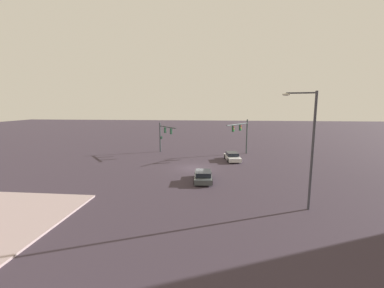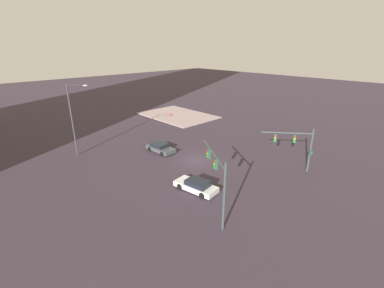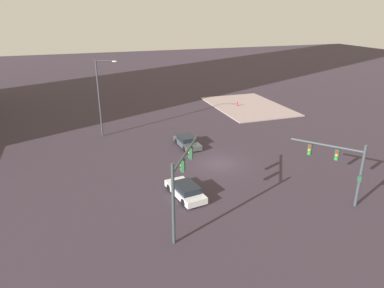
% 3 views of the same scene
% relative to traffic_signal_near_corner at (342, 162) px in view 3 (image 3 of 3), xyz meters
% --- Properties ---
extents(ground_plane, '(210.01, 210.01, 0.00)m').
position_rel_traffic_signal_near_corner_xyz_m(ground_plane, '(10.22, 6.20, -3.54)').
color(ground_plane, '#362C37').
extents(sidewalk_corner, '(15.62, 10.73, 0.15)m').
position_rel_traffic_signal_near_corner_xyz_m(sidewalk_corner, '(29.58, -7.31, -3.46)').
color(sidewalk_corner, '#A58E8E').
rests_on(sidewalk_corner, ground).
extents(traffic_signal_near_corner, '(4.87, 3.80, 5.29)m').
position_rel_traffic_signal_near_corner_xyz_m(traffic_signal_near_corner, '(0.00, 0.00, 0.00)').
color(traffic_signal_near_corner, '#384045').
rests_on(traffic_signal_near_corner, ground).
extents(traffic_signal_opposite_side, '(5.87, 3.85, 5.95)m').
position_rel_traffic_signal_near_corner_xyz_m(traffic_signal_opposite_side, '(0.65, 13.30, 0.56)').
color(traffic_signal_opposite_side, '#354041').
rests_on(traffic_signal_opposite_side, ground).
extents(streetlamp_curved_arm, '(0.93, 2.53, 9.48)m').
position_rel_traffic_signal_near_corner_xyz_m(streetlamp_curved_arm, '(22.72, 16.44, 1.88)').
color(streetlamp_curved_arm, '#3E3D48').
rests_on(streetlamp_curved_arm, ground).
extents(sedan_car_approaching, '(4.80, 2.50, 1.21)m').
position_rel_traffic_signal_near_corner_xyz_m(sedan_car_approaching, '(4.83, 11.60, -2.96)').
color(sedan_car_approaching, silver).
rests_on(sedan_car_approaching, ground).
extents(sedan_car_waiting_far, '(4.43, 2.17, 1.21)m').
position_rel_traffic_signal_near_corner_xyz_m(sedan_car_waiting_far, '(15.95, 7.74, -2.96)').
color(sedan_car_waiting_far, '#42474A').
rests_on(sedan_car_waiting_far, ground).
extents(fire_hydrant_on_curb, '(0.33, 0.22, 0.71)m').
position_rel_traffic_signal_near_corner_xyz_m(fire_hydrant_on_curb, '(29.95, -5.52, -3.05)').
color(fire_hydrant_on_curb, red).
rests_on(fire_hydrant_on_curb, sidewalk_corner).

